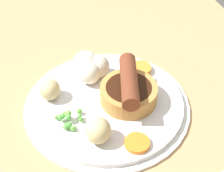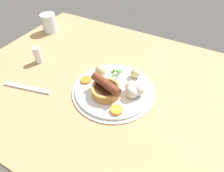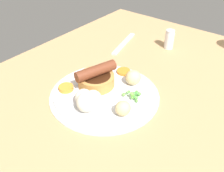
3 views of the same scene
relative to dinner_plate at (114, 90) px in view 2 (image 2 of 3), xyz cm
name	(u,v)px [view 2 (image 2 of 3)]	position (x,y,z in cm)	size (l,w,h in cm)	color
dining_table	(113,87)	(1.96, -3.06, -2.07)	(110.00, 80.00, 3.00)	tan
dinner_plate	(114,90)	(0.00, 0.00, 0.00)	(28.84, 28.84, 1.40)	silver
sausage_pudding	(106,89)	(0.93, 3.62, 3.12)	(11.74, 9.83, 5.96)	#BC8442
pea_pile	(117,72)	(2.65, -7.38, 1.81)	(4.07, 4.71, 1.94)	#50AE45
cauliflower_floret	(134,89)	(-7.24, -0.78, 3.09)	(6.81, 6.55, 4.85)	beige
potato_chunk_0	(101,71)	(7.52, -3.86, 2.87)	(4.29, 3.96, 4.08)	#CCB77F
potato_chunk_1	(135,73)	(-4.11, -8.94, 2.68)	(3.57, 3.75, 3.69)	#CCB77F
carrot_slice_0	(117,110)	(-5.61, 8.55, 1.36)	(3.95, 3.95, 1.05)	orange
carrot_slice_3	(86,80)	(10.49, 1.44, 1.20)	(3.96, 3.96, 0.72)	orange
fork	(27,88)	(27.43, 13.60, -0.27)	(18.00, 1.60, 0.60)	silver
drinking_glass	(49,23)	(48.06, -22.33, 3.81)	(7.08, 7.08, 8.75)	silver
salt_shaker	(38,55)	(34.89, -0.37, 2.72)	(3.17, 3.17, 6.66)	silver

